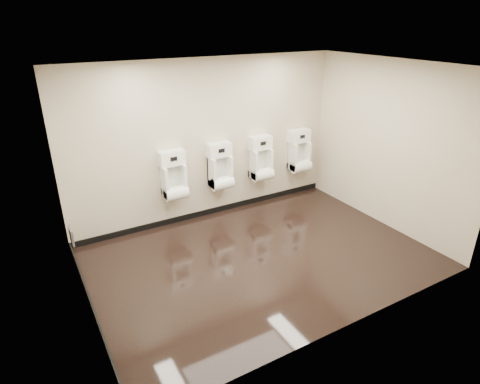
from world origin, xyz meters
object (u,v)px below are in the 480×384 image
object	(u,v)px
urinal_0	(174,179)
urinal_3	(299,154)
access_panel	(71,236)
urinal_2	(261,162)
urinal_1	(220,170)

from	to	relation	value
urinal_0	urinal_3	xyz separation A→B (m)	(2.64, 0.00, 0.00)
access_panel	urinal_2	xyz separation A→B (m)	(3.48, 0.40, 0.39)
access_panel	urinal_2	size ratio (longest dim) A/B	0.30
urinal_0	urinal_3	world-z (taller)	same
urinal_0	urinal_1	world-z (taller)	same
urinal_1	urinal_2	bearing A→B (deg)	0.00
access_panel	urinal_0	world-z (taller)	urinal_0
urinal_0	urinal_1	xyz separation A→B (m)	(0.88, 0.00, 0.00)
access_panel	urinal_1	size ratio (longest dim) A/B	0.30
urinal_2	urinal_1	bearing A→B (deg)	180.00
urinal_1	urinal_3	bearing A→B (deg)	0.00
urinal_0	urinal_2	xyz separation A→B (m)	(1.73, 0.00, 0.00)
urinal_2	access_panel	bearing A→B (deg)	-173.39
urinal_3	access_panel	bearing A→B (deg)	-174.74
access_panel	urinal_2	bearing A→B (deg)	6.61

